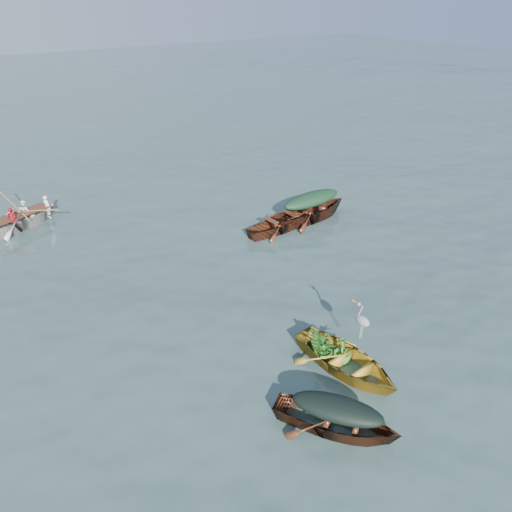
# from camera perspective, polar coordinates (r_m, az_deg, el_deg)

# --- Properties ---
(ground) EXTENTS (140.00, 140.00, 0.00)m
(ground) POSITION_cam_1_polar(r_m,az_deg,el_deg) (14.03, 9.87, -6.13)
(ground) COLOR #39504D
(ground) RESTS_ON ground
(yellow_dinghy) EXTENTS (1.79, 3.57, 0.95)m
(yellow_dinghy) POSITION_cam_1_polar(r_m,az_deg,el_deg) (12.07, 10.12, -12.68)
(yellow_dinghy) COLOR #B17222
(yellow_dinghy) RESTS_ON ground
(dark_covered_boat) EXTENTS (2.82, 3.50, 0.81)m
(dark_covered_boat) POSITION_cam_1_polar(r_m,az_deg,el_deg) (10.74, 9.03, -18.95)
(dark_covered_boat) COLOR #442110
(dark_covered_boat) RESTS_ON ground
(green_tarp_boat) EXTENTS (4.89, 1.66, 1.16)m
(green_tarp_boat) POSITION_cam_1_polar(r_m,az_deg,el_deg) (19.30, 6.24, 4.13)
(green_tarp_boat) COLOR #4E1C12
(green_tarp_boat) RESTS_ON ground
(open_wooden_boat) EXTENTS (4.01, 1.37, 0.90)m
(open_wooden_boat) POSITION_cam_1_polar(r_m,az_deg,el_deg) (18.35, 2.82, 2.95)
(open_wooden_boat) COLOR brown
(open_wooden_boat) RESTS_ON ground
(rowed_boat) EXTENTS (4.44, 2.64, 1.01)m
(rowed_boat) POSITION_cam_1_polar(r_m,az_deg,el_deg) (20.48, -25.20, 2.95)
(rowed_boat) COLOR silver
(rowed_boat) RESTS_ON ground
(dark_tarp_cover) EXTENTS (1.55, 1.93, 0.40)m
(dark_tarp_cover) POSITION_cam_1_polar(r_m,az_deg,el_deg) (10.31, 9.29, -16.64)
(dark_tarp_cover) COLOR black
(dark_tarp_cover) RESTS_ON dark_covered_boat
(green_tarp_cover) EXTENTS (2.69, 0.91, 0.52)m
(green_tarp_cover) POSITION_cam_1_polar(r_m,az_deg,el_deg) (18.98, 6.37, 6.45)
(green_tarp_cover) COLOR #14321B
(green_tarp_cover) RESTS_ON green_tarp_boat
(thwart_benches) EXTENTS (2.01, 0.81, 0.04)m
(thwart_benches) POSITION_cam_1_polar(r_m,az_deg,el_deg) (18.15, 2.85, 4.29)
(thwart_benches) COLOR #462010
(thwart_benches) RESTS_ON open_wooden_boat
(heron) EXTENTS (0.31, 0.42, 0.92)m
(heron) POSITION_cam_1_polar(r_m,az_deg,el_deg) (11.88, 12.00, -7.92)
(heron) COLOR gray
(heron) RESTS_ON yellow_dinghy
(dinghy_weeds) EXTENTS (0.78, 0.96, 0.60)m
(dinghy_weeds) POSITION_cam_1_polar(r_m,az_deg,el_deg) (11.87, 8.44, -8.56)
(dinghy_weeds) COLOR #1C6319
(dinghy_weeds) RESTS_ON yellow_dinghy
(rowers) EXTENTS (3.20, 2.09, 0.76)m
(rowers) POSITION_cam_1_polar(r_m,az_deg,el_deg) (20.16, -25.71, 5.22)
(rowers) COLOR silver
(rowers) RESTS_ON rowed_boat
(oars) EXTENTS (1.44, 2.65, 0.06)m
(oars) POSITION_cam_1_polar(r_m,az_deg,el_deg) (20.28, -25.50, 4.32)
(oars) COLOR olive
(oars) RESTS_ON rowed_boat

